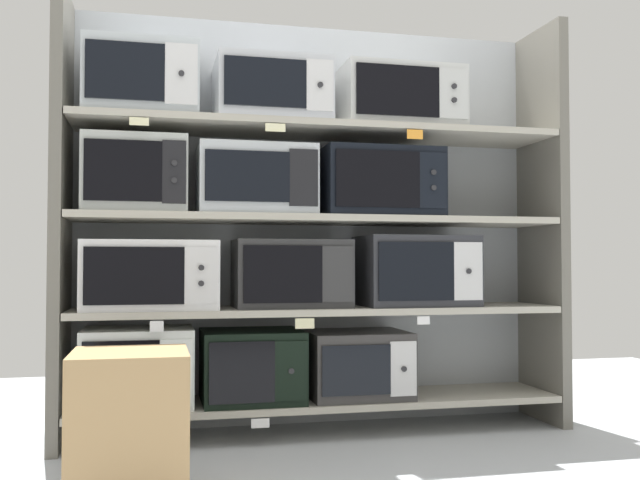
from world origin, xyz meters
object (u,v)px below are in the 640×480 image
microwave_9 (142,83)px  microwave_10 (271,94)px  microwave_11 (398,100)px  microwave_5 (416,271)px  microwave_8 (377,184)px  microwave_2 (357,364)px  microwave_4 (291,274)px  microwave_0 (138,367)px  microwave_3 (151,275)px  microwave_6 (136,176)px  shipping_carton (129,426)px  microwave_1 (252,366)px  microwave_7 (255,181)px

microwave_9 → microwave_10: (0.57, -0.00, -0.02)m
microwave_11 → microwave_5: bearing=0.0°
microwave_8 → microwave_9: bearing=180.0°
microwave_2 → microwave_11: (0.21, -0.00, 1.24)m
microwave_4 → microwave_8: 0.59m
microwave_2 → microwave_5: microwave_5 is taller
microwave_8 → microwave_10: microwave_10 is taller
microwave_0 → microwave_3: microwave_3 is taller
microwave_6 → shipping_carton: microwave_6 is taller
microwave_3 → microwave_4: 0.62m
microwave_0 → microwave_10: (0.58, 0.00, 1.22)m
microwave_3 → microwave_11: bearing=-0.0°
microwave_1 → microwave_10: (0.08, 0.00, 1.23)m
microwave_3 → microwave_8: size_ratio=1.04×
microwave_2 → microwave_9: size_ratio=0.95×
microwave_4 → microwave_7: size_ratio=1.00×
microwave_0 → microwave_11: (1.19, -0.00, 1.23)m
microwave_2 → microwave_11: 1.26m
microwave_4 → microwave_8: bearing=-0.0°
microwave_5 → microwave_4: bearing=-180.0°
microwave_1 → microwave_2: bearing=0.0°
microwave_8 → microwave_11: microwave_11 is taller
microwave_10 → microwave_0: bearing=-180.0°
microwave_5 → shipping_carton: bearing=-148.5°
microwave_1 → microwave_4: (0.18, 0.00, 0.41)m
microwave_2 → microwave_6: 1.31m
microwave_4 → microwave_6: bearing=180.0°
microwave_6 → shipping_carton: (0.01, -0.79, -0.91)m
microwave_1 → microwave_2: microwave_1 is taller
microwave_6 → microwave_7: bearing=0.0°
microwave_5 → shipping_carton: (-1.29, -0.79, -0.50)m
microwave_2 → microwave_11: bearing=-0.1°
microwave_7 → microwave_1: bearing=-178.1°
microwave_11 → microwave_9: bearing=180.0°
microwave_3 → microwave_11: microwave_11 is taller
microwave_4 → microwave_5: bearing=0.0°
microwave_6 → microwave_9: size_ratio=0.91×
microwave_1 → microwave_5: bearing=0.0°
microwave_4 → microwave_10: 0.83m
microwave_0 → microwave_10: size_ratio=0.93×
microwave_11 → microwave_6: bearing=180.0°
microwave_5 → microwave_11: 0.82m
microwave_4 → shipping_carton: 1.15m
microwave_2 → microwave_7: (-0.48, 0.00, 0.84)m
microwave_0 → shipping_carton: microwave_0 is taller
microwave_1 → microwave_9: bearing=180.0°
microwave_0 → microwave_9: bearing=1.6°
microwave_0 → microwave_7: 0.97m
microwave_0 → microwave_4: size_ratio=0.91×
microwave_0 → microwave_10: 1.35m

